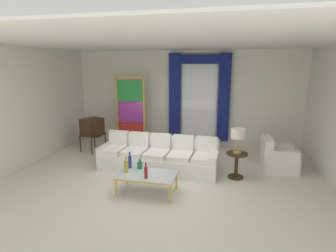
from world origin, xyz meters
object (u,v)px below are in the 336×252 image
object	(u,v)px
couch_white_long	(159,157)
bottle_amber_squat	(146,172)
bottle_ruby_flask	(130,161)
peacock_figurine	(143,143)
table_lamp_brass	(238,135)
bottle_blue_decanter	(126,166)
vintage_tv	(92,127)
bottle_crystal_tall	(140,165)
armchair_white	(277,158)
coffee_table	(147,176)
round_side_table	(236,163)
stained_glass_divider	(131,113)

from	to	relation	value
couch_white_long	bottle_amber_squat	size ratio (longest dim) A/B	9.26
bottle_ruby_flask	bottle_amber_squat	bearing A→B (deg)	-41.76
peacock_figurine	table_lamp_brass	size ratio (longest dim) A/B	1.05
bottle_blue_decanter	vintage_tv	distance (m)	3.04
bottle_crystal_tall	bottle_amber_squat	size ratio (longest dim) A/B	0.71
vintage_tv	armchair_white	world-z (taller)	vintage_tv
couch_white_long	coffee_table	xyz separation A→B (m)	(0.10, -1.35, 0.07)
coffee_table	bottle_amber_squat	distance (m)	0.26
coffee_table	peacock_figurine	xyz separation A→B (m)	(-0.96, 2.71, -0.15)
armchair_white	bottle_crystal_tall	bearing A→B (deg)	-150.07
bottle_amber_squat	round_side_table	bearing A→B (deg)	38.86
bottle_amber_squat	table_lamp_brass	world-z (taller)	table_lamp_brass
stained_glass_divider	bottle_crystal_tall	bearing A→B (deg)	-66.18
bottle_ruby_flask	stained_glass_divider	world-z (taller)	stained_glass_divider
coffee_table	bottle_ruby_flask	size ratio (longest dim) A/B	3.30
vintage_tv	bottle_amber_squat	bearing A→B (deg)	-45.39
bottle_ruby_flask	armchair_white	size ratio (longest dim) A/B	0.43
bottle_ruby_flask	table_lamp_brass	size ratio (longest dim) A/B	0.62
bottle_ruby_flask	round_side_table	distance (m)	2.42
vintage_tv	bottle_crystal_tall	bearing A→B (deg)	-43.15
stained_glass_divider	bottle_amber_squat	bearing A→B (deg)	-65.04
vintage_tv	stained_glass_divider	world-z (taller)	stained_glass_divider
stained_glass_divider	peacock_figurine	world-z (taller)	stained_glass_divider
bottle_amber_squat	bottle_ruby_flask	distance (m)	0.66
stained_glass_divider	coffee_table	bearing A→B (deg)	-64.30
bottle_ruby_flask	vintage_tv	size ratio (longest dim) A/B	0.26
bottle_amber_squat	round_side_table	distance (m)	2.23
coffee_table	table_lamp_brass	world-z (taller)	table_lamp_brass
bottle_crystal_tall	armchair_white	bearing A→B (deg)	29.93
bottle_crystal_tall	bottle_ruby_flask	xyz separation A→B (m)	(-0.22, -0.01, 0.07)
table_lamp_brass	couch_white_long	bearing A→B (deg)	175.23
coffee_table	stained_glass_divider	xyz separation A→B (m)	(-1.48, 3.08, 0.68)
table_lamp_brass	bottle_crystal_tall	bearing A→B (deg)	-154.74
couch_white_long	stained_glass_divider	size ratio (longest dim) A/B	1.34
stained_glass_divider	bottle_ruby_flask	bearing A→B (deg)	-69.98
couch_white_long	bottle_blue_decanter	distance (m)	1.41
round_side_table	table_lamp_brass	xyz separation A→B (m)	(0.00, 0.00, 0.67)
bottle_ruby_flask	round_side_table	size ratio (longest dim) A/B	0.60
bottle_crystal_tall	bottle_amber_squat	distance (m)	0.53
coffee_table	bottle_ruby_flask	xyz separation A→B (m)	(-0.45, 0.24, 0.18)
bottle_crystal_tall	bottle_ruby_flask	bearing A→B (deg)	-177.96
bottle_amber_squat	round_side_table	size ratio (longest dim) A/B	0.54
bottle_blue_decanter	bottle_amber_squat	bearing A→B (deg)	-22.50
coffee_table	bottle_blue_decanter	distance (m)	0.47
bottle_crystal_tall	peacock_figurine	size ratio (longest dim) A/B	0.38
bottle_crystal_tall	coffee_table	bearing A→B (deg)	-46.84
bottle_crystal_tall	table_lamp_brass	distance (m)	2.28
coffee_table	round_side_table	size ratio (longest dim) A/B	1.97
couch_white_long	bottle_ruby_flask	distance (m)	1.19
coffee_table	bottle_crystal_tall	world-z (taller)	bottle_crystal_tall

